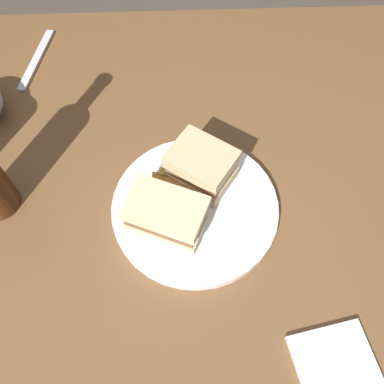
{
  "coord_description": "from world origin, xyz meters",
  "views": [
    {
      "loc": [
        0.01,
        0.35,
        1.37
      ],
      "look_at": [
        -0.0,
        0.02,
        0.78
      ],
      "focal_mm": 38.52,
      "sensor_mm": 36.0,
      "label": 1
    }
  ],
  "objects_px": {
    "napkin": "(334,361)",
    "fork": "(37,60)",
    "plate": "(195,208)",
    "sandwich_half_left": "(202,167)",
    "sandwich_half_right": "(167,214)"
  },
  "relations": [
    {
      "from": "sandwich_half_left",
      "to": "fork",
      "type": "distance_m",
      "value": 0.46
    },
    {
      "from": "sandwich_half_left",
      "to": "napkin",
      "type": "bearing_deg",
      "value": 119.74
    },
    {
      "from": "sandwich_half_left",
      "to": "plate",
      "type": "bearing_deg",
      "value": 76.44
    },
    {
      "from": "sandwich_half_left",
      "to": "fork",
      "type": "relative_size",
      "value": 0.71
    },
    {
      "from": "plate",
      "to": "sandwich_half_left",
      "type": "relative_size",
      "value": 2.16
    },
    {
      "from": "napkin",
      "to": "fork",
      "type": "height_order",
      "value": "napkin"
    },
    {
      "from": "plate",
      "to": "napkin",
      "type": "bearing_deg",
      "value": 126.78
    },
    {
      "from": "sandwich_half_left",
      "to": "napkin",
      "type": "xyz_separation_m",
      "value": [
        -0.17,
        0.3,
        -0.05
      ]
    },
    {
      "from": "sandwich_half_right",
      "to": "fork",
      "type": "bearing_deg",
      "value": -55.57
    },
    {
      "from": "sandwich_half_left",
      "to": "sandwich_half_right",
      "type": "xyz_separation_m",
      "value": [
        0.06,
        0.08,
        -0.0
      ]
    },
    {
      "from": "plate",
      "to": "sandwich_half_right",
      "type": "distance_m",
      "value": 0.07
    },
    {
      "from": "plate",
      "to": "sandwich_half_left",
      "type": "bearing_deg",
      "value": -103.56
    },
    {
      "from": "plate",
      "to": "fork",
      "type": "xyz_separation_m",
      "value": [
        0.32,
        -0.37,
        -0.0
      ]
    },
    {
      "from": "plate",
      "to": "sandwich_half_left",
      "type": "height_order",
      "value": "sandwich_half_left"
    },
    {
      "from": "napkin",
      "to": "fork",
      "type": "xyz_separation_m",
      "value": [
        0.5,
        -0.61,
        -0.0
      ]
    }
  ]
}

